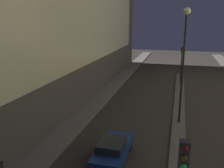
% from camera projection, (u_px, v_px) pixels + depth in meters
% --- Properties ---
extents(median_strip, '(1.04, 35.13, 0.12)m').
position_uv_depth(median_strip, '(179.00, 116.00, 21.74)').
color(median_strip, '#56544F').
rests_on(median_strip, ground).
extents(traffic_light_mid, '(0.32, 0.42, 4.74)m').
position_uv_depth(traffic_light_mid, '(182.00, 57.00, 31.34)').
color(traffic_light_mid, black).
rests_on(traffic_light_mid, median_strip).
extents(street_lamp, '(0.56, 0.56, 8.96)m').
position_uv_depth(street_lamp, '(184.00, 45.00, 18.70)').
color(street_lamp, black).
rests_on(street_lamp, median_strip).
extents(car_left_lane, '(1.73, 4.18, 1.37)m').
position_uv_depth(car_left_lane, '(112.00, 149.00, 14.91)').
color(car_left_lane, navy).
rests_on(car_left_lane, ground).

